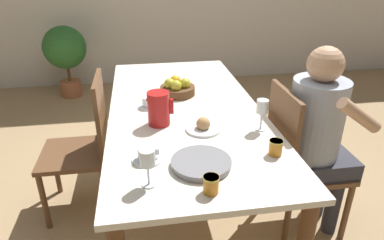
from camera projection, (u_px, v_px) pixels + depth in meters
ground_plane at (186, 202)px, 2.42m from camera, size 20.00×20.00×0.00m
dining_table at (185, 121)px, 2.14m from camera, size 0.90×1.92×0.74m
chair_person_side at (298, 159)px, 2.03m from camera, size 0.42×0.42×0.92m
chair_opposite at (85, 144)px, 2.19m from camera, size 0.42×0.42×0.92m
person_seated at (320, 130)px, 1.93m from camera, size 0.39×0.41×1.16m
red_pitcher at (159, 108)px, 1.85m from camera, size 0.15×0.12×0.19m
wine_glass_water at (262, 108)px, 1.77m from camera, size 0.06×0.06×0.17m
wine_glass_juice at (147, 160)px, 1.34m from camera, size 0.06×0.06×0.16m
teacup_near_person at (147, 155)px, 1.55m from camera, size 0.14×0.14×0.07m
teacup_across at (149, 103)px, 2.08m from camera, size 0.14×0.14×0.07m
serving_tray at (201, 163)px, 1.51m from camera, size 0.27×0.27×0.03m
bread_plate at (203, 126)px, 1.81m from camera, size 0.19×0.19×0.08m
jam_jar_amber at (211, 184)px, 1.33m from camera, size 0.07×0.07×0.07m
jam_jar_red at (276, 147)px, 1.58m from camera, size 0.07×0.07×0.07m
fruit_bowl at (177, 88)px, 2.26m from camera, size 0.23×0.23×0.12m
potted_plant at (65, 51)px, 4.00m from camera, size 0.49×0.49×0.85m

